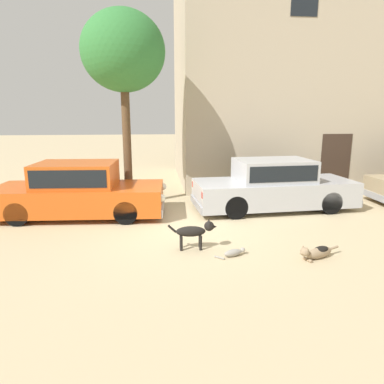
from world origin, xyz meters
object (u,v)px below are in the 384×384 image
at_px(parked_sedan_nearest, 79,190).
at_px(stray_cat, 234,253).
at_px(stray_dog_tan, 317,252).
at_px(parked_sedan_second, 274,185).
at_px(stray_dog_spotted, 195,231).
at_px(acacia_tree_left, 123,53).

xyz_separation_m(parked_sedan_nearest, stray_cat, (3.65, -3.20, -0.67)).
xyz_separation_m(parked_sedan_nearest, stray_dog_tan, (5.25, -3.50, -0.60)).
height_order(parked_sedan_second, stray_cat, parked_sedan_second).
bearing_deg(parked_sedan_nearest, stray_cat, -37.98).
height_order(parked_sedan_nearest, stray_dog_spotted, parked_sedan_nearest).
bearing_deg(stray_cat, stray_dog_tan, -30.77).
distance_m(parked_sedan_nearest, parked_sedan_second, 5.60).
xyz_separation_m(stray_dog_spotted, acacia_tree_left, (-1.64, 3.79, 4.09)).
distance_m(parked_sedan_nearest, acacia_tree_left, 4.10).
height_order(stray_dog_tan, stray_cat, stray_dog_tan).
height_order(parked_sedan_second, stray_dog_tan, parked_sedan_second).
relative_size(stray_dog_tan, acacia_tree_left, 0.18).
height_order(parked_sedan_nearest, stray_dog_tan, parked_sedan_nearest).
bearing_deg(stray_dog_tan, stray_dog_spotted, -39.88).
relative_size(parked_sedan_nearest, stray_dog_spotted, 4.61).
bearing_deg(parked_sedan_second, parked_sedan_nearest, 177.50).
distance_m(parked_sedan_nearest, stray_dog_tan, 6.34).
distance_m(parked_sedan_second, stray_cat, 3.91).
bearing_deg(stray_cat, acacia_tree_left, 98.92).
distance_m(stray_dog_spotted, stray_dog_tan, 2.47).
xyz_separation_m(stray_dog_tan, stray_cat, (-1.60, 0.30, -0.06)).
bearing_deg(acacia_tree_left, parked_sedan_nearest, -140.71).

